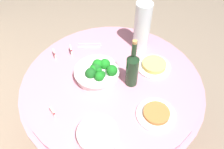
# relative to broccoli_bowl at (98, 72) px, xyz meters

# --- Properties ---
(ground_plane) EXTENTS (6.00, 6.00, 0.00)m
(ground_plane) POSITION_rel_broccoli_bowl_xyz_m (-0.05, -0.08, -0.79)
(ground_plane) COLOR gray
(buffet_table) EXTENTS (1.16, 1.16, 0.74)m
(buffet_table) POSITION_rel_broccoli_bowl_xyz_m (-0.05, -0.08, -0.41)
(buffet_table) COLOR maroon
(buffet_table) RESTS_ON ground_plane
(broccoli_bowl) EXTENTS (0.28, 0.28, 0.12)m
(broccoli_bowl) POSITION_rel_broccoli_bowl_xyz_m (0.00, 0.00, 0.00)
(broccoli_bowl) COLOR white
(broccoli_bowl) RESTS_ON buffet_table
(plate_stack) EXTENTS (0.21, 0.21, 0.05)m
(plate_stack) POSITION_rel_broccoli_bowl_xyz_m (-0.39, 0.10, -0.02)
(plate_stack) COLOR white
(plate_stack) RESTS_ON buffet_table
(wine_bottle) EXTENTS (0.07, 0.07, 0.34)m
(wine_bottle) POSITION_rel_broccoli_bowl_xyz_m (-0.10, -0.18, 0.08)
(wine_bottle) COLOR #1C3820
(wine_bottle) RESTS_ON buffet_table
(decorative_fruit_vase) EXTENTS (0.11, 0.11, 0.34)m
(decorative_fruit_vase) POSITION_rel_broccoli_bowl_xyz_m (0.21, -0.36, 0.11)
(decorative_fruit_vase) COLOR silver
(decorative_fruit_vase) RESTS_ON buffet_table
(serving_tongs) EXTENTS (0.09, 0.17, 0.01)m
(serving_tongs) POSITION_rel_broccoli_bowl_xyz_m (0.30, -0.02, -0.04)
(serving_tongs) COLOR silver
(serving_tongs) RESTS_ON buffet_table
(food_plate_noodles) EXTENTS (0.22, 0.22, 0.04)m
(food_plate_noodles) POSITION_rel_broccoli_bowl_xyz_m (-0.02, -0.37, -0.03)
(food_plate_noodles) COLOR white
(food_plate_noodles) RESTS_ON buffet_table
(food_plate_peanuts) EXTENTS (0.22, 0.22, 0.03)m
(food_plate_peanuts) POSITION_rel_broccoli_bowl_xyz_m (-0.36, -0.24, -0.03)
(food_plate_peanuts) COLOR white
(food_plate_peanuts) RESTS_ON buffet_table
(label_placard_front) EXTENTS (0.05, 0.01, 0.05)m
(label_placard_front) POSITION_rel_broccoli_bowl_xyz_m (0.27, 0.12, -0.02)
(label_placard_front) COLOR white
(label_placard_front) RESTS_ON buffet_table
(label_placard_mid) EXTENTS (0.05, 0.02, 0.05)m
(label_placard_mid) POSITION_rel_broccoli_bowl_xyz_m (-0.20, 0.31, -0.02)
(label_placard_mid) COLOR white
(label_placard_mid) RESTS_ON buffet_table
(label_placard_rear) EXTENTS (0.05, 0.01, 0.05)m
(label_placard_rear) POSITION_rel_broccoli_bowl_xyz_m (0.27, 0.24, -0.02)
(label_placard_rear) COLOR white
(label_placard_rear) RESTS_ON buffet_table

